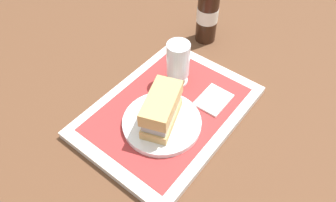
% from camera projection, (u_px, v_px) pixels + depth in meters
% --- Properties ---
extents(ground_plane, '(3.00, 3.00, 0.00)m').
position_uv_depth(ground_plane, '(168.00, 114.00, 0.82)').
color(ground_plane, brown).
extents(tray, '(0.44, 0.32, 0.02)m').
position_uv_depth(tray, '(168.00, 111.00, 0.81)').
color(tray, silver).
rests_on(tray, ground_plane).
extents(placemat, '(0.38, 0.27, 0.00)m').
position_uv_depth(placemat, '(168.00, 109.00, 0.80)').
color(placemat, '#9E2D2D').
rests_on(placemat, tray).
extents(plate, '(0.19, 0.19, 0.01)m').
position_uv_depth(plate, '(162.00, 123.00, 0.76)').
color(plate, white).
rests_on(plate, placemat).
extents(sandwich, '(0.14, 0.10, 0.08)m').
position_uv_depth(sandwich, '(162.00, 108.00, 0.73)').
color(sandwich, tan).
rests_on(sandwich, plate).
extents(beer_glass, '(0.06, 0.06, 0.12)m').
position_uv_depth(beer_glass, '(178.00, 62.00, 0.81)').
color(beer_glass, silver).
rests_on(beer_glass, placemat).
extents(napkin_folded, '(0.09, 0.07, 0.01)m').
position_uv_depth(napkin_folded, '(214.00, 100.00, 0.82)').
color(napkin_folded, white).
rests_on(napkin_folded, placemat).
extents(beer_bottle, '(0.07, 0.07, 0.27)m').
position_uv_depth(beer_bottle, '(208.00, 10.00, 0.95)').
color(beer_bottle, black).
rests_on(beer_bottle, ground_plane).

